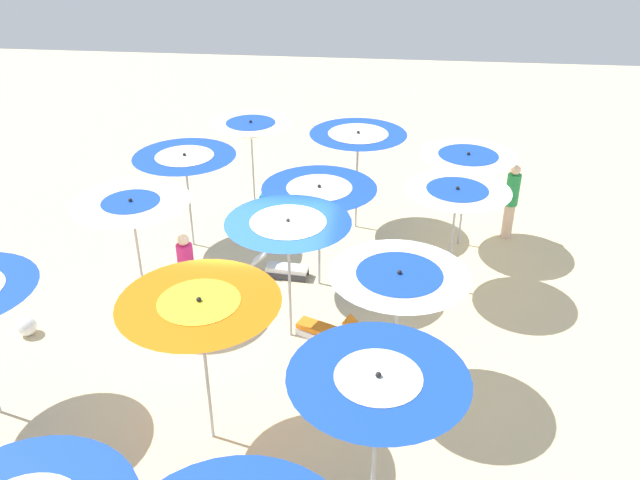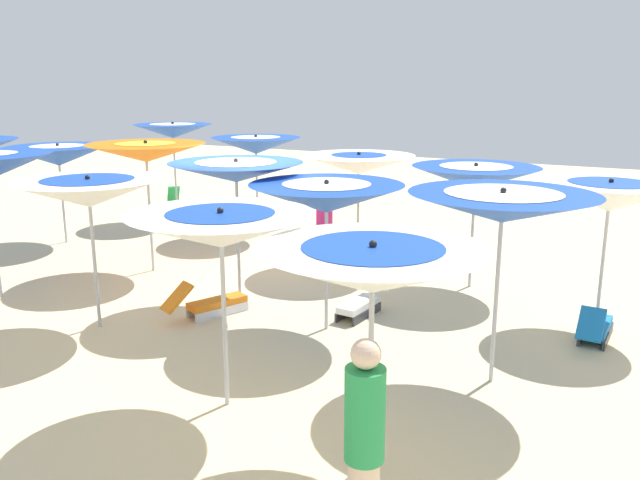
% 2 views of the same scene
% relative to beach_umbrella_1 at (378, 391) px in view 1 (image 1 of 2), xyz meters
% --- Properties ---
extents(ground, '(41.12, 41.12, 0.04)m').
position_rel_beach_umbrella_1_xyz_m(ground, '(2.15, -3.44, -2.20)').
color(ground, beige).
extents(beach_umbrella_1, '(2.08, 2.08, 2.46)m').
position_rel_beach_umbrella_1_xyz_m(beach_umbrella_1, '(0.00, 0.00, 0.00)').
color(beach_umbrella_1, '#B2B2B7').
rests_on(beach_umbrella_1, ground).
extents(beach_umbrella_2, '(2.09, 2.09, 2.25)m').
position_rel_beach_umbrella_1_xyz_m(beach_umbrella_2, '(-0.23, -2.53, -0.18)').
color(beach_umbrella_2, '#B2B2B7').
rests_on(beach_umbrella_2, ground).
extents(beach_umbrella_3, '(1.98, 1.98, 2.25)m').
position_rel_beach_umbrella_1_xyz_m(beach_umbrella_3, '(-1.27, -5.60, -0.17)').
color(beach_umbrella_3, '#B2B2B7').
rests_on(beach_umbrella_3, ground).
extents(beach_umbrella_4, '(2.04, 2.04, 2.19)m').
position_rel_beach_umbrella_1_xyz_m(beach_umbrella_4, '(-1.63, -7.50, -0.25)').
color(beach_umbrella_4, '#B2B2B7').
rests_on(beach_umbrella_4, ground).
extents(beach_umbrella_6, '(2.17, 2.17, 2.48)m').
position_rel_beach_umbrella_1_xyz_m(beach_umbrella_6, '(2.38, -1.20, 0.06)').
color(beach_umbrella_6, '#B2B2B7').
rests_on(beach_umbrella_6, ground).
extents(beach_umbrella_7, '(2.10, 2.10, 2.37)m').
position_rel_beach_umbrella_1_xyz_m(beach_umbrella_7, '(1.60, -3.76, -0.03)').
color(beach_umbrella_7, '#B2B2B7').
rests_on(beach_umbrella_7, ground).
extents(beach_umbrella_8, '(2.18, 2.18, 2.20)m').
position_rel_beach_umbrella_1_xyz_m(beach_umbrella_8, '(1.28, -5.51, -0.24)').
color(beach_umbrella_8, '#B2B2B7').
rests_on(beach_umbrella_8, ground).
extents(beach_umbrella_9, '(2.14, 2.14, 2.36)m').
position_rel_beach_umbrella_1_xyz_m(beach_umbrella_9, '(0.71, -8.06, -0.05)').
color(beach_umbrella_9, '#B2B2B7').
rests_on(beach_umbrella_9, ground).
extents(beach_umbrella_12, '(2.13, 2.13, 2.23)m').
position_rel_beach_umbrella_1_xyz_m(beach_umbrella_12, '(4.55, -4.48, -0.20)').
color(beach_umbrella_12, '#B2B2B7').
rests_on(beach_umbrella_12, ground).
extents(beach_umbrella_13, '(2.16, 2.16, 2.19)m').
position_rel_beach_umbrella_1_xyz_m(beach_umbrella_13, '(4.25, -6.80, -0.24)').
color(beach_umbrella_13, '#B2B2B7').
rests_on(beach_umbrella_13, ground).
extents(beach_umbrella_14, '(1.91, 1.91, 2.20)m').
position_rel_beach_umbrella_1_xyz_m(beach_umbrella_14, '(3.30, -8.98, -0.25)').
color(beach_umbrella_14, '#B2B2B7').
rests_on(beach_umbrella_14, ground).
extents(lounger_0, '(1.22, 0.39, 0.61)m').
position_rel_beach_umbrella_1_xyz_m(lounger_0, '(2.63, -9.02, -1.98)').
color(lounger_0, '#333338').
rests_on(lounger_0, ground).
extents(lounger_1, '(1.19, 0.42, 0.55)m').
position_rel_beach_umbrella_1_xyz_m(lounger_1, '(2.06, -5.72, -1.99)').
color(lounger_1, '#333338').
rests_on(lounger_1, ground).
extents(lounger_3, '(1.38, 0.81, 0.61)m').
position_rel_beach_umbrella_1_xyz_m(lounger_3, '(0.92, -3.69, -1.98)').
color(lounger_3, silver).
rests_on(lounger_3, ground).
extents(beachgoer_0, '(0.30, 0.30, 1.77)m').
position_rel_beach_umbrella_1_xyz_m(beachgoer_0, '(-2.73, -7.94, -1.25)').
color(beachgoer_0, beige).
rests_on(beachgoer_0, ground).
extents(beachgoer_1, '(0.30, 0.30, 1.67)m').
position_rel_beach_umbrella_1_xyz_m(beachgoer_1, '(3.58, -4.26, -1.31)').
color(beachgoer_1, beige).
rests_on(beachgoer_1, ground).
extents(beach_ball, '(0.35, 0.35, 0.35)m').
position_rel_beach_umbrella_1_xyz_m(beach_ball, '(6.31, -3.26, -2.01)').
color(beach_ball, white).
rests_on(beach_ball, ground).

